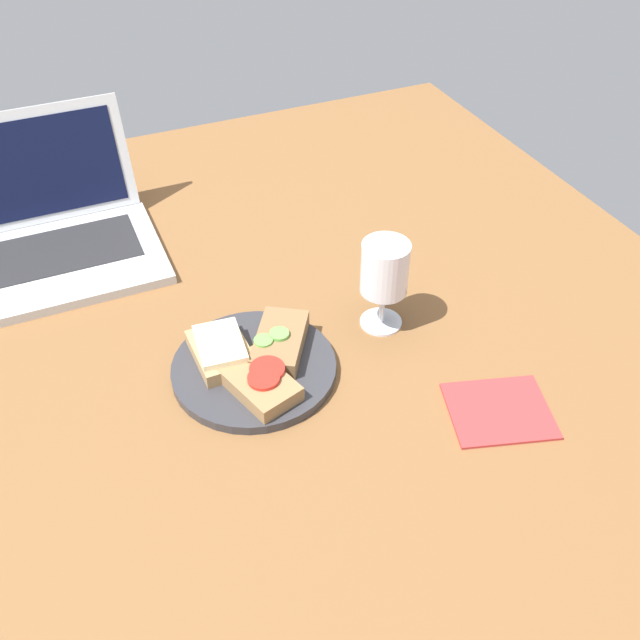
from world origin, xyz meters
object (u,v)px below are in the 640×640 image
at_px(laptop, 41,235).
at_px(sandwich_with_cucumber, 280,341).
at_px(napkin, 499,411).
at_px(plate, 254,368).
at_px(wine_glass, 385,271).
at_px(sandwich_with_cheese, 221,350).
at_px(sandwich_with_tomato, 260,382).

bearing_deg(laptop, sandwich_with_cucumber, -54.80).
distance_m(laptop, napkin, 0.77).
bearing_deg(plate, laptop, 119.52).
height_order(wine_glass, napkin, wine_glass).
bearing_deg(sandwich_with_cheese, sandwich_with_cucumber, -10.62).
relative_size(plate, laptop, 0.63).
xyz_separation_m(sandwich_with_tomato, napkin, (0.27, -0.15, -0.02)).
xyz_separation_m(sandwich_with_cucumber, laptop, (-0.27, 0.38, 0.01)).
xyz_separation_m(sandwich_with_cheese, wine_glass, (0.24, -0.01, 0.07)).
bearing_deg(wine_glass, sandwich_with_tomato, -162.34).
distance_m(plate, sandwich_with_cucumber, 0.05).
xyz_separation_m(plate, napkin, (0.27, -0.20, -0.01)).
bearing_deg(plate, napkin, -36.23).
distance_m(sandwich_with_cheese, napkin, 0.38).
relative_size(sandwich_with_cucumber, laptop, 0.37).
height_order(sandwich_with_tomato, wine_glass, wine_glass).
xyz_separation_m(wine_glass, napkin, (0.06, -0.22, -0.09)).
distance_m(sandwich_with_cucumber, napkin, 0.31).
relative_size(sandwich_with_tomato, sandwich_with_cucumber, 0.93).
relative_size(sandwich_with_cheese, sandwich_with_tomato, 0.84).
height_order(plate, sandwich_with_tomato, sandwich_with_tomato).
distance_m(plate, wine_glass, 0.23).
relative_size(plate, sandwich_with_tomato, 1.85).
height_order(sandwich_with_cheese, laptop, laptop).
xyz_separation_m(sandwich_with_cheese, sandwich_with_tomato, (0.03, -0.08, -0.00)).
bearing_deg(wine_glass, sandwich_with_cucumber, -177.92).
height_order(sandwich_with_tomato, laptop, laptop).
distance_m(plate, sandwich_with_tomato, 0.05).
bearing_deg(wine_glass, sandwich_with_cheese, 177.83).
height_order(plate, sandwich_with_cheese, sandwich_with_cheese).
bearing_deg(sandwich_with_cheese, plate, -40.55).
bearing_deg(sandwich_with_cheese, wine_glass, -2.17).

